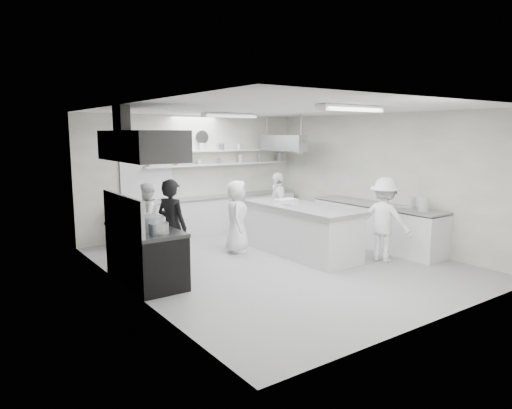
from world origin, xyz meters
TOP-DOWN VIEW (x-y plane):
  - floor at (0.00, 0.00)m, footprint 6.00×7.00m
  - ceiling at (0.00, 0.00)m, footprint 6.00×7.00m
  - wall_back at (0.00, 3.50)m, footprint 6.00×0.04m
  - wall_front at (0.00, -3.50)m, footprint 6.00×0.04m
  - wall_left at (-3.00, 0.00)m, footprint 0.04×7.00m
  - wall_right at (3.00, 0.00)m, footprint 0.04×7.00m
  - stove at (-2.60, 0.40)m, footprint 0.80×1.80m
  - exhaust_hood at (-2.60, 0.40)m, footprint 0.85×2.00m
  - back_counter at (0.30, 3.20)m, footprint 5.00×0.60m
  - shelf_lower at (0.70, 3.37)m, footprint 4.20×0.26m
  - shelf_upper at (0.70, 3.37)m, footprint 4.20×0.26m
  - pass_through_window at (-1.30, 3.48)m, footprint 1.30×0.04m
  - wall_clock at (0.20, 3.46)m, footprint 0.32×0.05m
  - right_counter at (2.65, -0.20)m, footprint 0.74×3.30m
  - pot_rack at (2.00, 2.40)m, footprint 0.30×1.60m
  - light_fixture_front at (0.00, -1.80)m, footprint 1.30×0.25m
  - light_fixture_rear at (0.00, 1.80)m, footprint 1.30×0.25m
  - prep_island at (0.80, 0.28)m, footprint 1.05×2.72m
  - stove_pot at (-2.60, 0.14)m, footprint 0.45×0.45m
  - cook_stove at (-2.02, 0.55)m, footprint 0.63×0.75m
  - cook_back at (-1.76, 2.40)m, footprint 0.92×0.86m
  - cook_island_left at (-0.22, 1.19)m, footprint 0.83×0.91m
  - cook_island_right at (1.13, 1.49)m, footprint 0.76×1.04m
  - cook_right at (1.81, -1.10)m, footprint 0.91×1.22m
  - bowl_island_a at (0.66, 0.50)m, footprint 0.30×0.30m
  - bowl_island_b at (0.90, 0.82)m, footprint 0.24×0.24m
  - bowl_right at (2.63, -0.89)m, footprint 0.29×0.29m

SIDE VIEW (x-z plane):
  - floor at x=0.00m, z-range -0.02..0.00m
  - stove at x=-2.60m, z-range 0.00..0.90m
  - back_counter at x=0.30m, z-range 0.00..0.92m
  - right_counter at x=2.65m, z-range 0.00..0.94m
  - prep_island at x=0.80m, z-range 0.00..1.00m
  - cook_back at x=-1.76m, z-range 0.00..1.50m
  - cook_island_left at x=-0.22m, z-range 0.00..1.56m
  - cook_island_right at x=1.13m, z-range 0.00..1.64m
  - cook_right at x=1.81m, z-range 0.00..1.69m
  - cook_stove at x=-2.02m, z-range 0.00..1.75m
  - bowl_right at x=2.63m, z-range 0.94..0.99m
  - bowl_island_a at x=0.66m, z-range 1.00..1.06m
  - bowl_island_b at x=0.90m, z-range 1.00..1.06m
  - stove_pot at x=-2.60m, z-range 0.91..1.20m
  - pass_through_window at x=-1.30m, z-range 0.95..1.95m
  - wall_back at x=0.00m, z-range 0.00..3.00m
  - wall_front at x=0.00m, z-range 0.00..3.00m
  - wall_left at x=-3.00m, z-range 0.00..3.00m
  - wall_right at x=3.00m, z-range 0.00..3.00m
  - shelf_lower at x=0.70m, z-range 1.73..1.77m
  - shelf_upper at x=0.70m, z-range 2.08..2.12m
  - pot_rack at x=2.00m, z-range 2.10..2.50m
  - exhaust_hood at x=-2.60m, z-range 2.10..2.60m
  - wall_clock at x=0.20m, z-range 2.29..2.61m
  - light_fixture_front at x=0.00m, z-range 2.89..2.99m
  - light_fixture_rear at x=0.00m, z-range 2.89..2.99m
  - ceiling at x=0.00m, z-range 3.00..3.02m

